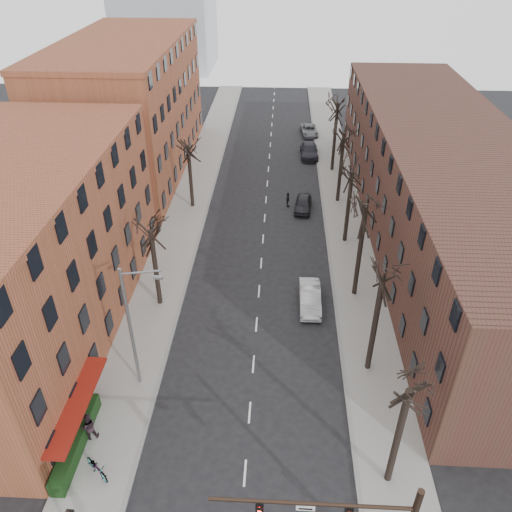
# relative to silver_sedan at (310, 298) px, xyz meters

# --- Properties ---
(sidewalk_left) EXTENTS (4.00, 90.00, 0.15)m
(sidewalk_left) POSITION_rel_silver_sedan_xyz_m (-12.00, 16.59, -0.67)
(sidewalk_left) COLOR gray
(sidewalk_left) RESTS_ON ground
(sidewalk_right) EXTENTS (4.00, 90.00, 0.15)m
(sidewalk_right) POSITION_rel_silver_sedan_xyz_m (4.00, 16.59, -0.67)
(sidewalk_right) COLOR gray
(sidewalk_right) RESTS_ON ground
(building_left_near) EXTENTS (12.00, 26.00, 12.00)m
(building_left_near) POSITION_rel_silver_sedan_xyz_m (-20.00, -3.41, 5.25)
(building_left_near) COLOR brown
(building_left_near) RESTS_ON ground
(building_left_far) EXTENTS (12.00, 28.00, 14.00)m
(building_left_far) POSITION_rel_silver_sedan_xyz_m (-20.00, 25.59, 6.25)
(building_left_far) COLOR brown
(building_left_far) RESTS_ON ground
(building_right) EXTENTS (12.00, 50.00, 10.00)m
(building_right) POSITION_rel_silver_sedan_xyz_m (12.00, 11.59, 4.25)
(building_right) COLOR #462620
(building_right) RESTS_ON ground
(awning_left) EXTENTS (1.20, 7.00, 0.15)m
(awning_left) POSITION_rel_silver_sedan_xyz_m (-13.40, -12.41, -0.75)
(awning_left) COLOR maroon
(awning_left) RESTS_ON ground
(hedge) EXTENTS (0.80, 6.00, 1.00)m
(hedge) POSITION_rel_silver_sedan_xyz_m (-13.50, -13.41, -0.10)
(hedge) COLOR #183713
(hedge) RESTS_ON sidewalk_left
(tree_right_a) EXTENTS (5.20, 5.20, 10.00)m
(tree_right_a) POSITION_rel_silver_sedan_xyz_m (3.60, -14.41, -0.75)
(tree_right_a) COLOR black
(tree_right_a) RESTS_ON ground
(tree_right_b) EXTENTS (5.20, 5.20, 10.80)m
(tree_right_b) POSITION_rel_silver_sedan_xyz_m (3.60, -6.41, -0.75)
(tree_right_b) COLOR black
(tree_right_b) RESTS_ON ground
(tree_right_c) EXTENTS (5.20, 5.20, 11.60)m
(tree_right_c) POSITION_rel_silver_sedan_xyz_m (3.60, 1.59, -0.75)
(tree_right_c) COLOR black
(tree_right_c) RESTS_ON ground
(tree_right_d) EXTENTS (5.20, 5.20, 10.00)m
(tree_right_d) POSITION_rel_silver_sedan_xyz_m (3.60, 9.59, -0.75)
(tree_right_d) COLOR black
(tree_right_d) RESTS_ON ground
(tree_right_e) EXTENTS (5.20, 5.20, 10.80)m
(tree_right_e) POSITION_rel_silver_sedan_xyz_m (3.60, 17.59, -0.75)
(tree_right_e) COLOR black
(tree_right_e) RESTS_ON ground
(tree_right_f) EXTENTS (5.20, 5.20, 11.60)m
(tree_right_f) POSITION_rel_silver_sedan_xyz_m (3.60, 25.59, -0.75)
(tree_right_f) COLOR black
(tree_right_f) RESTS_ON ground
(tree_left_a) EXTENTS (5.20, 5.20, 9.50)m
(tree_left_a) POSITION_rel_silver_sedan_xyz_m (-11.60, -0.41, -0.75)
(tree_left_a) COLOR black
(tree_left_a) RESTS_ON ground
(tree_left_b) EXTENTS (5.20, 5.20, 9.50)m
(tree_left_b) POSITION_rel_silver_sedan_xyz_m (-11.60, 15.59, -0.75)
(tree_left_b) COLOR black
(tree_left_b) RESTS_ON ground
(streetlight) EXTENTS (2.45, 0.22, 9.03)m
(streetlight) POSITION_rel_silver_sedan_xyz_m (-11.03, -8.41, 4.26)
(streetlight) COLOR slate
(streetlight) RESTS_ON ground
(silver_sedan) EXTENTS (1.62, 4.56, 1.50)m
(silver_sedan) POSITION_rel_silver_sedan_xyz_m (0.00, 0.00, 0.00)
(silver_sedan) COLOR #ADB0B4
(silver_sedan) RESTS_ON ground
(parked_car_near) EXTENTS (2.05, 4.21, 1.38)m
(parked_car_near) POSITION_rel_silver_sedan_xyz_m (-0.12, 15.53, -0.06)
(parked_car_near) COLOR black
(parked_car_near) RESTS_ON ground
(parked_car_mid) EXTENTS (2.24, 5.34, 1.54)m
(parked_car_mid) POSITION_rel_silver_sedan_xyz_m (1.01, 29.89, 0.02)
(parked_car_mid) COLOR black
(parked_car_mid) RESTS_ON ground
(parked_car_far) EXTENTS (2.60, 4.89, 1.31)m
(parked_car_far) POSITION_rel_silver_sedan_xyz_m (1.30, 37.63, -0.09)
(parked_car_far) COLOR slate
(parked_car_far) RESTS_ON ground
(pedestrian_b) EXTENTS (1.10, 1.00, 1.84)m
(pedestrian_b) POSITION_rel_silver_sedan_xyz_m (-12.96, -12.71, 0.32)
(pedestrian_b) COLOR #2A1C23
(pedestrian_b) RESTS_ON sidewalk_left
(pedestrian_crossing) EXTENTS (0.40, 0.95, 1.61)m
(pedestrian_crossing) POSITION_rel_silver_sedan_xyz_m (-1.70, 16.17, 0.05)
(pedestrian_crossing) COLOR black
(pedestrian_crossing) RESTS_ON ground
(bicycle) EXTENTS (1.92, 1.76, 1.02)m
(bicycle) POSITION_rel_silver_sedan_xyz_m (-11.84, -14.92, -0.09)
(bicycle) COLOR gray
(bicycle) RESTS_ON sidewalk_left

